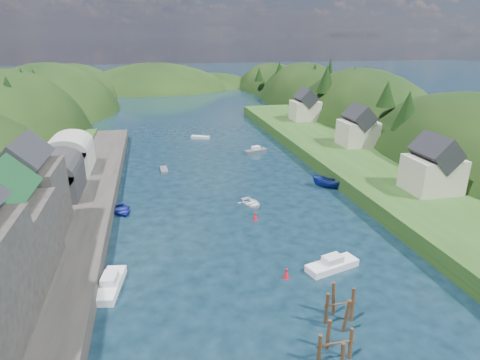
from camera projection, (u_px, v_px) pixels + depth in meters
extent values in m
plane|color=black|center=(216.00, 162.00, 79.54)|extent=(600.00, 600.00, 0.00)
ellipsoid|color=black|center=(16.00, 180.00, 96.56)|extent=(44.00, 75.56, 52.00)
ellipsoid|color=black|center=(54.00, 136.00, 135.84)|extent=(44.00, 75.56, 48.19)
ellipsoid|color=black|center=(74.00, 110.00, 173.88)|extent=(44.00, 75.56, 39.00)
ellipsoid|color=black|center=(471.00, 215.00, 74.70)|extent=(36.00, 75.56, 44.49)
ellipsoid|color=black|center=(359.00, 155.00, 114.41)|extent=(36.00, 75.56, 48.00)
ellipsoid|color=black|center=(304.00, 123.00, 153.70)|extent=(36.00, 75.56, 44.49)
ellipsoid|color=black|center=(273.00, 102.00, 191.78)|extent=(36.00, 75.56, 36.00)
ellipsoid|color=black|center=(156.00, 110.00, 191.18)|extent=(80.00, 60.00, 44.00)
ellipsoid|color=black|center=(211.00, 109.00, 206.67)|extent=(70.00, 56.00, 36.00)
cone|color=black|center=(8.00, 92.00, 79.62)|extent=(4.73, 4.73, 6.52)
cone|color=black|center=(23.00, 84.00, 90.98)|extent=(4.34, 4.34, 7.48)
cone|color=black|center=(34.00, 100.00, 99.60)|extent=(5.28, 5.28, 5.36)
cone|color=black|center=(35.00, 81.00, 106.59)|extent=(4.77, 4.77, 6.54)
cone|color=black|center=(70.00, 90.00, 118.88)|extent=(4.07, 4.07, 5.05)
cone|color=black|center=(60.00, 79.00, 127.87)|extent=(4.56, 4.56, 9.66)
cone|color=black|center=(61.00, 85.00, 136.78)|extent=(4.75, 4.75, 4.83)
cone|color=black|center=(77.00, 78.00, 146.32)|extent=(4.27, 4.27, 7.39)
cone|color=black|center=(408.00, 110.00, 75.54)|extent=(5.29, 5.29, 7.53)
cone|color=black|center=(387.00, 94.00, 83.83)|extent=(4.07, 4.07, 5.50)
cone|color=black|center=(369.00, 103.00, 95.89)|extent=(3.40, 3.40, 6.17)
cone|color=black|center=(354.00, 83.00, 108.35)|extent=(4.94, 4.94, 8.90)
cone|color=black|center=(326.00, 79.00, 107.44)|extent=(5.25, 5.25, 7.19)
cone|color=black|center=(330.00, 73.00, 121.87)|extent=(3.36, 3.36, 9.04)
cone|color=black|center=(315.00, 75.00, 135.92)|extent=(4.57, 4.57, 7.76)
cone|color=black|center=(294.00, 77.00, 146.31)|extent=(3.59, 3.59, 6.67)
cone|color=black|center=(279.00, 69.00, 154.76)|extent=(4.14, 4.14, 5.67)
cone|color=black|center=(259.00, 74.00, 166.32)|extent=(3.83, 3.83, 5.67)
cube|color=#2D2B28|center=(54.00, 242.00, 46.82)|extent=(12.00, 110.00, 2.00)
cube|color=#2D2B28|center=(6.00, 242.00, 37.54)|extent=(8.00, 9.00, 7.00)
cube|color=#2D2B28|center=(30.00, 200.00, 45.64)|extent=(7.00, 8.00, 8.00)
cube|color=black|center=(23.00, 160.00, 43.99)|extent=(5.15, 8.32, 5.15)
cube|color=#2D2D30|center=(55.00, 182.00, 57.34)|extent=(7.00, 9.00, 4.00)
cylinder|color=#2D2D30|center=(53.00, 168.00, 56.66)|extent=(7.00, 9.00, 7.00)
cube|color=#B2B2A8|center=(70.00, 158.00, 68.37)|extent=(7.00, 9.00, 4.00)
cylinder|color=#B2B2A8|center=(68.00, 147.00, 67.69)|extent=(7.00, 9.00, 7.00)
cube|color=#234719|center=(357.00, 163.00, 74.97)|extent=(16.00, 120.00, 2.40)
cube|color=beige|center=(432.00, 174.00, 57.58)|extent=(7.00, 6.00, 5.00)
cube|color=black|center=(436.00, 152.00, 56.44)|extent=(5.15, 6.24, 5.15)
cube|color=beige|center=(358.00, 133.00, 81.87)|extent=(7.00, 6.00, 5.00)
cube|color=black|center=(359.00, 117.00, 80.73)|extent=(5.15, 6.24, 5.15)
cube|color=beige|center=(305.00, 111.00, 106.47)|extent=(7.00, 6.00, 5.00)
cube|color=black|center=(306.00, 98.00, 105.34)|extent=(5.15, 6.24, 5.15)
cylinder|color=#382314|center=(350.00, 346.00, 31.00)|extent=(0.32, 0.32, 3.28)
cylinder|color=#382314|center=(328.00, 338.00, 31.92)|extent=(0.32, 0.32, 3.28)
cylinder|color=#382314|center=(319.00, 352.00, 30.49)|extent=(0.32, 0.32, 3.28)
cylinder|color=#382314|center=(336.00, 343.00, 30.55)|extent=(3.07, 0.16, 0.16)
cylinder|color=#382314|center=(352.00, 308.00, 34.96)|extent=(0.32, 0.32, 3.84)
cylinder|color=#382314|center=(333.00, 301.00, 35.83)|extent=(0.32, 0.32, 3.84)
cylinder|color=#382314|center=(326.00, 312.00, 34.47)|extent=(0.32, 0.32, 3.84)
cylinder|color=#382314|center=(346.00, 319.00, 33.60)|extent=(0.32, 0.32, 3.84)
cylinder|color=#382314|center=(340.00, 304.00, 34.50)|extent=(2.90, 0.16, 0.16)
cone|color=red|center=(286.00, 274.00, 41.49)|extent=(0.70, 0.70, 0.90)
sphere|color=red|center=(287.00, 270.00, 41.32)|extent=(0.30, 0.30, 0.30)
cone|color=red|center=(255.00, 217.00, 54.55)|extent=(0.70, 0.70, 0.90)
sphere|color=red|center=(255.00, 213.00, 54.38)|extent=(0.30, 0.30, 0.30)
imported|color=white|center=(252.00, 203.00, 59.45)|extent=(4.16, 4.98, 0.89)
imported|color=navy|center=(121.00, 210.00, 56.95)|extent=(4.60, 5.46, 0.97)
cube|color=#545860|center=(164.00, 170.00, 74.13)|extent=(1.44, 3.83, 0.53)
cube|color=#4F525A|center=(256.00, 151.00, 85.91)|extent=(5.31, 3.16, 0.71)
cube|color=silver|center=(256.00, 148.00, 85.66)|extent=(2.04, 1.66, 0.70)
imported|color=navy|center=(327.00, 183.00, 66.08)|extent=(5.30, 4.73, 2.00)
cube|color=silver|center=(200.00, 137.00, 97.77)|extent=(4.66, 3.24, 0.62)
cube|color=white|center=(110.00, 285.00, 39.72)|extent=(2.90, 6.25, 0.84)
cube|color=silver|center=(109.00, 278.00, 39.45)|extent=(1.70, 2.30, 0.70)
cube|color=white|center=(332.00, 266.00, 43.13)|extent=(6.21, 3.48, 0.83)
cube|color=silver|center=(333.00, 259.00, 42.86)|extent=(2.36, 1.87, 0.70)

